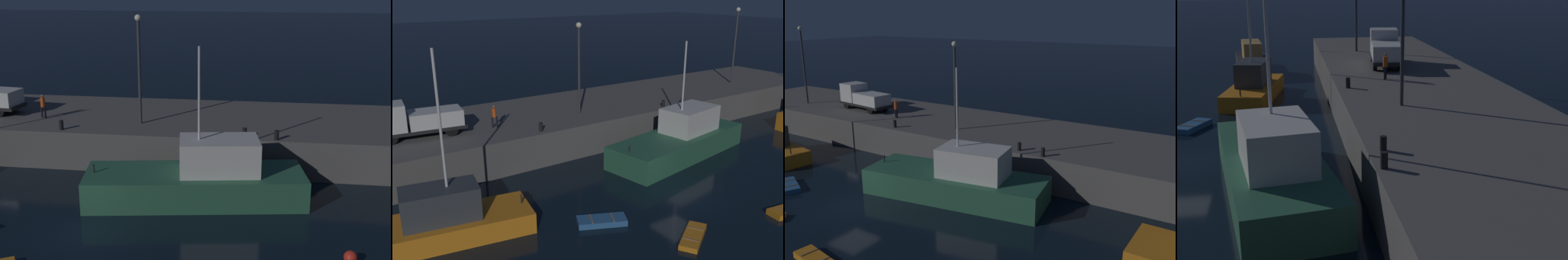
% 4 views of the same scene
% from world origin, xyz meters
% --- Properties ---
extents(ground_plane, '(320.00, 320.00, 0.00)m').
position_xyz_m(ground_plane, '(0.00, 0.00, 0.00)').
color(ground_plane, black).
extents(pier_quay, '(60.50, 10.61, 2.56)m').
position_xyz_m(pier_quay, '(0.00, 13.91, 1.28)').
color(pier_quay, '#5B5956').
rests_on(pier_quay, ground).
extents(fishing_boat_white, '(12.81, 5.88, 8.82)m').
position_xyz_m(fishing_boat_white, '(5.08, 4.88, 1.27)').
color(fishing_boat_white, '#2D6647').
rests_on(fishing_boat_white, ground).
extents(dinghy_orange_near, '(2.73, 1.38, 0.37)m').
position_xyz_m(dinghy_orange_near, '(3.50, -5.42, 0.16)').
color(dinghy_orange_near, orange).
rests_on(dinghy_orange_near, ground).
extents(dinghy_red_small, '(2.91, 2.12, 0.38)m').
position_xyz_m(dinghy_red_small, '(-6.20, -0.25, 0.17)').
color(dinghy_red_small, '#2D6099').
rests_on(dinghy_red_small, ground).
extents(lamp_post_west, '(0.44, 0.44, 8.26)m').
position_xyz_m(lamp_post_west, '(-20.08, 11.82, 7.36)').
color(lamp_post_west, '#38383D').
rests_on(lamp_post_west, pier_quay).
extents(lamp_post_east, '(0.44, 0.44, 7.38)m').
position_xyz_m(lamp_post_east, '(0.08, 11.55, 6.91)').
color(lamp_post_east, '#38383D').
rests_on(lamp_post_east, pier_quay).
extents(utility_truck, '(6.34, 2.76, 2.55)m').
position_xyz_m(utility_truck, '(-12.51, 12.99, 3.80)').
color(utility_truck, black).
rests_on(utility_truck, pier_quay).
extents(dockworker, '(0.43, 0.40, 1.71)m').
position_xyz_m(dockworker, '(-7.13, 12.01, 3.53)').
color(dockworker, black).
rests_on(dockworker, pier_quay).
extents(bollard_west, '(0.28, 0.28, 0.62)m').
position_xyz_m(bollard_west, '(9.33, 8.92, 2.87)').
color(bollard_west, black).
rests_on(bollard_west, pier_quay).
extents(bollard_central, '(0.28, 0.28, 0.60)m').
position_xyz_m(bollard_central, '(7.33, 9.25, 2.86)').
color(bollard_central, black).
rests_on(bollard_central, pier_quay).
extents(bollard_east, '(0.28, 0.28, 0.64)m').
position_xyz_m(bollard_east, '(-4.74, 9.27, 2.88)').
color(bollard_east, black).
rests_on(bollard_east, pier_quay).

